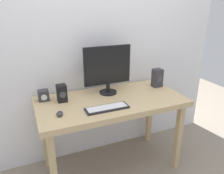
{
  "coord_description": "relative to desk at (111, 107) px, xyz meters",
  "views": [
    {
      "loc": [
        -0.73,
        -1.76,
        1.62
      ],
      "look_at": [
        0.01,
        0.0,
        0.89
      ],
      "focal_mm": 35.7,
      "sensor_mm": 36.0,
      "label": 1
    }
  ],
  "objects": [
    {
      "name": "wall_back",
      "position": [
        0.0,
        0.38,
        0.81
      ],
      "size": [
        2.86,
        0.04,
        3.0
      ],
      "primitive_type": "cube",
      "color": "silver",
      "rests_on": "ground_plane"
    },
    {
      "name": "mouse",
      "position": [
        -0.5,
        -0.14,
        0.1
      ],
      "size": [
        0.07,
        0.09,
        0.03
      ],
      "primitive_type": "ellipsoid",
      "rotation": [
        0.0,
        0.0,
        -0.28
      ],
      "color": "#333338",
      "rests_on": "desk"
    },
    {
      "name": "speaker_left",
      "position": [
        -0.43,
        0.13,
        0.16
      ],
      "size": [
        0.08,
        0.09,
        0.16
      ],
      "color": "black",
      "rests_on": "desk"
    },
    {
      "name": "speaker_right",
      "position": [
        0.58,
        0.12,
        0.18
      ],
      "size": [
        0.1,
        0.09,
        0.19
      ],
      "color": "#333338",
      "rests_on": "desk"
    },
    {
      "name": "audio_controller",
      "position": [
        -0.58,
        0.21,
        0.13
      ],
      "size": [
        0.09,
        0.09,
        0.1
      ],
      "color": "#333338",
      "rests_on": "desk"
    },
    {
      "name": "monitor",
      "position": [
        0.03,
        0.16,
        0.34
      ],
      "size": [
        0.47,
        0.17,
        0.47
      ],
      "color": "black",
      "rests_on": "desk"
    },
    {
      "name": "keyboard_primary",
      "position": [
        -0.11,
        -0.18,
        0.09
      ],
      "size": [
        0.37,
        0.12,
        0.02
      ],
      "color": "#232328",
      "rests_on": "desk"
    },
    {
      "name": "desk",
      "position": [
        0.0,
        0.0,
        0.0
      ],
      "size": [
        1.37,
        0.68,
        0.77
      ],
      "color": "tan",
      "rests_on": "ground_plane"
    },
    {
      "name": "ground_plane",
      "position": [
        0.0,
        0.0,
        -0.69
      ],
      "size": [
        6.0,
        6.0,
        0.0
      ],
      "primitive_type": "plane",
      "color": "gray"
    }
  ]
}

